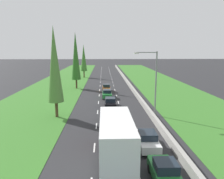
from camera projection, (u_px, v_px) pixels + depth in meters
ground_plane at (107, 84)px, 59.36m from camera, size 300.00×300.00×0.00m
grass_verge_left at (60, 84)px, 58.87m from camera, size 14.00×140.00×0.04m
grass_verge_right at (159, 83)px, 59.90m from camera, size 14.00×140.00×0.04m
median_barrier at (128, 82)px, 59.49m from camera, size 0.44×120.00×0.85m
lane_markings at (107, 84)px, 59.35m from camera, size 3.64×116.00×0.01m
white_box_truck_centre_lane at (116, 140)px, 17.41m from camera, size 2.46×9.40×4.18m
green_hatchback_right_lane at (164, 171)px, 15.34m from camera, size 1.74×3.90×1.72m
black_sedan_centre_lane at (109, 117)px, 27.77m from camera, size 1.82×4.50×1.64m
black_sedan_centre_lane_fourth at (110, 103)px, 35.23m from camera, size 1.82×4.50×1.64m
green_sedan_centre_lane at (107, 94)px, 42.25m from camera, size 1.82×4.50×1.64m
white_sedan_right_lane at (147, 140)px, 20.79m from camera, size 1.82×4.50×1.64m
orange_hatchback_centre_lane at (106, 88)px, 48.36m from camera, size 1.74×3.90×1.72m
poplar_tree_second at (55, 65)px, 29.11m from camera, size 2.11×2.11×12.35m
poplar_tree_third at (76, 56)px, 51.01m from camera, size 2.13×2.13×13.27m
poplar_tree_fourth at (84, 58)px, 71.41m from camera, size 2.07×2.07×10.79m
street_light_mast at (154, 79)px, 30.06m from camera, size 3.20×0.28×9.00m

